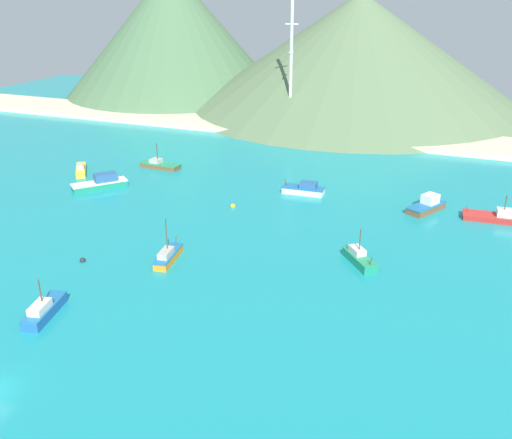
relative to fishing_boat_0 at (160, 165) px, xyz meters
name	(u,v)px	position (x,y,z in m)	size (l,w,h in m)	color
ground	(158,261)	(21.99, -37.67, -0.91)	(260.00, 280.00, 0.50)	teal
fishing_boat_0	(160,165)	(0.00, 0.00, 0.00)	(8.83, 3.26, 5.33)	brown
fishing_boat_1	(168,256)	(23.62, -37.57, 0.15)	(2.99, 7.27, 6.37)	orange
fishing_boat_2	(304,189)	(33.03, -4.02, 0.20)	(7.82, 3.32, 2.49)	silver
fishing_boat_3	(44,310)	(17.41, -55.34, 0.18)	(3.73, 7.67, 4.88)	#1E5BA8
fishing_boat_4	(81,170)	(-13.16, -9.16, 0.07)	(6.44, 7.77, 2.10)	gold
fishing_boat_5	(101,183)	(-3.81, -15.15, 0.32)	(8.95, 9.83, 2.71)	#198466
fishing_boat_6	(427,205)	(55.02, -4.44, 0.30)	(6.23, 8.25, 2.77)	brown
fishing_boat_7	(359,258)	(48.49, -28.35, 0.15)	(5.91, 6.53, 5.17)	#198466
fishing_boat_8	(501,217)	(66.68, -4.86, 0.07)	(11.36, 3.83, 4.51)	red
buoy_0	(83,260)	(12.54, -42.07, -0.51)	(0.83, 0.83, 0.83)	#232328
buoy_1	(233,206)	(23.52, -15.13, -0.50)	(0.87, 0.87, 0.87)	gold
beach_strip	(315,131)	(21.99, 41.35, -0.06)	(247.00, 18.37, 1.20)	beige
hill_west	(173,33)	(-38.22, 75.48, 20.25)	(74.94, 74.94, 41.81)	#476B47
hill_central	(358,52)	(24.41, 76.46, 16.36)	(104.02, 104.02, 34.04)	#56704C
radio_tower	(291,67)	(15.39, 39.83, 16.03)	(3.27, 2.62, 32.71)	silver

